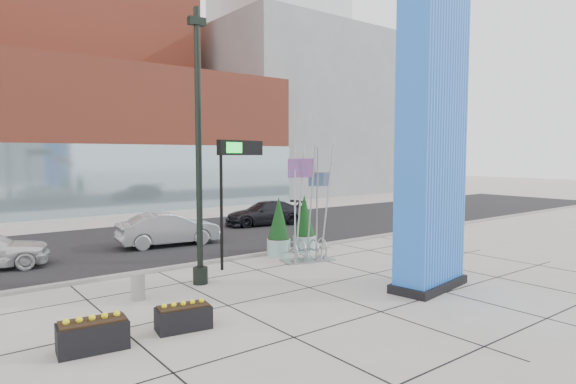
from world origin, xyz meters
TOP-DOWN VIEW (x-y plane):
  - ground at (0.00, 0.00)m, footprint 160.00×160.00m
  - street_asphalt at (0.00, 10.00)m, footprint 80.00×12.00m
  - curb_edge at (0.00, 4.00)m, footprint 80.00×0.30m
  - tower_podium at (1.00, 27.00)m, footprint 34.00×10.00m
  - tower_glass_front at (1.00, 22.20)m, footprint 34.00×0.60m
  - building_grey_parking at (26.00, 32.00)m, footprint 20.00×18.00m
  - building_pale_office at (36.00, 48.00)m, footprint 16.00×16.00m
  - blue_pylon at (4.00, -3.36)m, footprint 3.06×1.72m
  - lamp_post at (-1.53, 1.56)m, footprint 0.57×0.49m
  - public_art_sculpture at (3.52, 2.05)m, footprint 2.23×1.47m
  - concrete_bollard at (-3.79, 1.11)m, footprint 0.40×0.40m
  - overhead_street_sign at (0.81, 2.80)m, footprint 2.24×0.70m
  - round_planter_east at (4.60, 3.60)m, footprint 1.00×1.00m
  - round_planter_mid at (3.20, 3.60)m, footprint 1.00×1.00m
  - round_planter_west at (3.20, 3.60)m, footprint 0.92×0.92m
  - box_planter_north at (-5.91, -1.89)m, footprint 1.52×0.89m
  - box_planter_south at (-3.80, -1.94)m, footprint 1.38×0.84m
  - car_silver_mid at (0.45, 8.50)m, footprint 4.83×2.18m
  - car_dark_east at (7.81, 11.21)m, footprint 5.18×2.90m

SIDE VIEW (x-z plane):
  - ground at x=0.00m, z-range 0.00..0.00m
  - street_asphalt at x=0.00m, z-range 0.00..0.02m
  - curb_edge at x=0.00m, z-range 0.00..0.12m
  - box_planter_south at x=-3.80m, z-range -0.03..0.68m
  - box_planter_north at x=-5.91m, z-range -0.03..0.76m
  - concrete_bollard at x=-3.79m, z-range 0.00..0.79m
  - car_dark_east at x=7.81m, z-range 0.00..1.42m
  - car_silver_mid at x=0.45m, z-range 0.00..1.54m
  - round_planter_west at x=3.20m, z-range -0.06..2.23m
  - round_planter_mid at x=3.20m, z-range -0.07..2.42m
  - round_planter_east at x=4.60m, z-range -0.07..2.44m
  - public_art_sculpture at x=3.52m, z-range -1.11..3.55m
  - tower_glass_front at x=1.00m, z-range 0.00..5.00m
  - lamp_post at x=-1.53m, z-range -0.81..8.09m
  - overhead_street_sign at x=0.81m, z-range 1.72..6.51m
  - blue_pylon at x=4.00m, z-range -0.16..9.49m
  - tower_podium at x=1.00m, z-range 0.00..11.00m
  - building_grey_parking at x=26.00m, z-range 0.00..18.00m
  - building_pale_office at x=36.00m, z-range 0.00..55.00m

